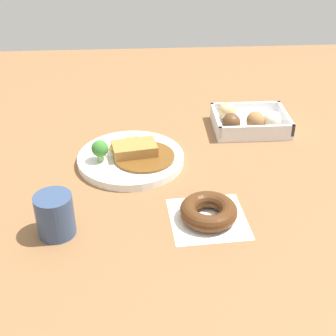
{
  "coord_description": "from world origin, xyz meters",
  "views": [
    {
      "loc": [
        -0.09,
        -0.95,
        0.57
      ],
      "look_at": [
        -0.03,
        -0.1,
        0.03
      ],
      "focal_mm": 50.77,
      "sensor_mm": 36.0,
      "label": 1
    }
  ],
  "objects_px": {
    "curry_plate": "(131,157)",
    "coffee_mug": "(55,215)",
    "donut_box": "(248,122)",
    "chocolate_ring_donut": "(208,212)"
  },
  "relations": [
    {
      "from": "curry_plate",
      "to": "chocolate_ring_donut",
      "type": "distance_m",
      "value": 0.26
    },
    {
      "from": "curry_plate",
      "to": "chocolate_ring_donut",
      "type": "bearing_deg",
      "value": -55.84
    },
    {
      "from": "chocolate_ring_donut",
      "to": "curry_plate",
      "type": "bearing_deg",
      "value": 124.16
    },
    {
      "from": "donut_box",
      "to": "coffee_mug",
      "type": "xyz_separation_m",
      "value": [
        -0.44,
        -0.39,
        0.02
      ]
    },
    {
      "from": "donut_box",
      "to": "coffee_mug",
      "type": "relative_size",
      "value": 2.3
    },
    {
      "from": "curry_plate",
      "to": "coffee_mug",
      "type": "distance_m",
      "value": 0.28
    },
    {
      "from": "curry_plate",
      "to": "donut_box",
      "type": "relative_size",
      "value": 1.29
    },
    {
      "from": "chocolate_ring_donut",
      "to": "donut_box",
      "type": "bearing_deg",
      "value": 67.17
    },
    {
      "from": "curry_plate",
      "to": "coffee_mug",
      "type": "xyz_separation_m",
      "value": [
        -0.14,
        -0.24,
        0.03
      ]
    },
    {
      "from": "curry_plate",
      "to": "chocolate_ring_donut",
      "type": "relative_size",
      "value": 1.57
    }
  ]
}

